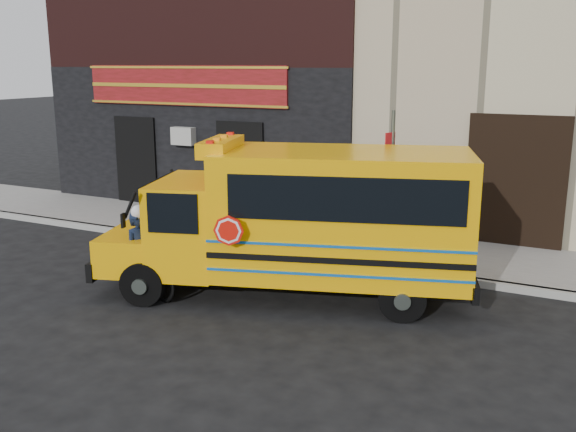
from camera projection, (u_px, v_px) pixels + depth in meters
The scene contains 8 objects.
ground at pixel (245, 298), 11.92m from camera, with size 120.00×120.00×0.00m, color black.
curb at pixel (303, 257), 14.18m from camera, with size 40.00×0.20×0.15m, color #999A94.
sidewalk at pixel (329, 241), 15.48m from camera, with size 40.00×3.00×0.15m, color slate.
building at pixel (411, 1), 19.65m from camera, with size 20.00×10.70×12.00m.
school_bus at pixel (306, 218), 11.73m from camera, with size 7.22×4.04×2.92m.
sign_pole at pixel (390, 188), 12.72m from camera, with size 0.12×0.28×3.38m.
bicycle at pixel (144, 270), 11.92m from camera, with size 0.48×1.69×1.02m, color black.
cyclist at pixel (141, 256), 11.78m from camera, with size 0.59×0.38×1.61m, color black.
Camera 1 is at (5.68, -9.73, 4.26)m, focal length 40.00 mm.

